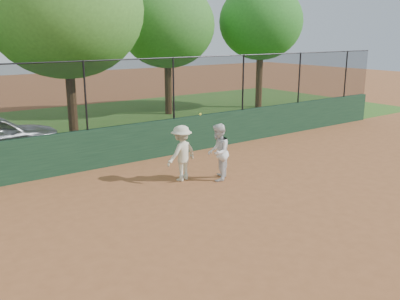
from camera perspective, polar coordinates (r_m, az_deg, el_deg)
ground at (r=9.09m, az=4.16°, el=-10.99°), size 80.00×80.00×0.00m
back_wall at (r=13.74m, az=-12.11°, el=0.34°), size 26.00×0.20×1.20m
grass_strip at (r=19.39m, az=-19.33°, el=2.18°), size 36.00×12.00×0.01m
player_second at (r=12.16m, az=2.33°, el=-0.29°), size 0.97×0.96×1.58m
player_main at (r=12.15m, az=-2.38°, el=-0.39°), size 1.10×0.78×1.88m
fence_assembly at (r=13.43m, az=-12.60°, el=7.10°), size 26.00×0.06×2.00m
tree_2 at (r=17.72m, az=-16.90°, el=16.88°), size 5.86×5.33×7.33m
tree_3 at (r=22.23m, az=-4.23°, el=15.64°), size 4.74×4.31×6.37m
tree_4 at (r=24.46m, az=7.82°, el=15.93°), size 4.57×4.16×6.49m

